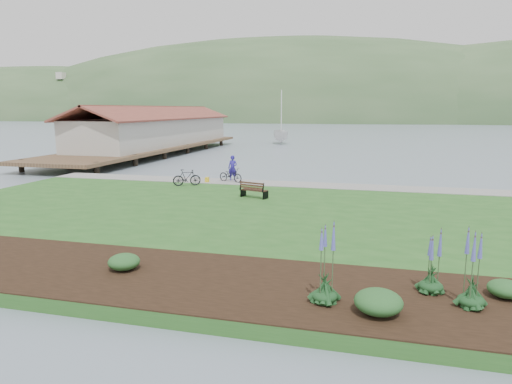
# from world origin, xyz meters

# --- Properties ---
(ground) EXTENTS (600.00, 600.00, 0.00)m
(ground) POSITION_xyz_m (0.00, 0.00, 0.00)
(ground) COLOR slate
(ground) RESTS_ON ground
(lawn) EXTENTS (34.00, 20.00, 0.40)m
(lawn) POSITION_xyz_m (0.00, -2.00, 0.20)
(lawn) COLOR #23541D
(lawn) RESTS_ON ground
(shoreline_path) EXTENTS (34.00, 2.20, 0.03)m
(shoreline_path) POSITION_xyz_m (0.00, 6.90, 0.42)
(shoreline_path) COLOR gray
(shoreline_path) RESTS_ON lawn
(garden_bed) EXTENTS (24.00, 4.40, 0.04)m
(garden_bed) POSITION_xyz_m (3.00, -9.80, 0.42)
(garden_bed) COLOR black
(garden_bed) RESTS_ON lawn
(far_hillside) EXTENTS (580.00, 80.00, 38.00)m
(far_hillside) POSITION_xyz_m (20.00, 170.00, 0.00)
(far_hillside) COLOR #375731
(far_hillside) RESTS_ON ground
(pier_pavilion) EXTENTS (8.00, 36.00, 5.40)m
(pier_pavilion) POSITION_xyz_m (-20.00, 27.52, 2.64)
(pier_pavilion) COLOR #4C3826
(pier_pavilion) RESTS_ON ground
(park_bench) EXTENTS (1.57, 1.01, 0.91)m
(park_bench) POSITION_xyz_m (-1.69, 2.03, 0.85)
(park_bench) COLOR #311C13
(park_bench) RESTS_ON lawn
(person) EXTENTS (0.75, 0.54, 1.97)m
(person) POSITION_xyz_m (-4.55, 7.44, 1.38)
(person) COLOR #2B2095
(person) RESTS_ON lawn
(bicycle_a) EXTENTS (1.16, 1.87, 0.92)m
(bicycle_a) POSITION_xyz_m (-4.50, 6.85, 0.86)
(bicycle_a) COLOR black
(bicycle_a) RESTS_ON lawn
(bicycle_b) EXTENTS (1.24, 1.73, 1.03)m
(bicycle_b) POSITION_xyz_m (-6.68, 4.78, 0.91)
(bicycle_b) COLOR black
(bicycle_b) RESTS_ON lawn
(sailboat) EXTENTS (11.61, 11.73, 24.83)m
(sailboat) POSITION_xyz_m (-8.98, 45.39, 0.00)
(sailboat) COLOR silver
(sailboat) RESTS_ON ground
(pannier) EXTENTS (0.20, 0.31, 0.33)m
(pannier) POSITION_xyz_m (-5.94, 6.33, 0.57)
(pannier) COLOR yellow
(pannier) RESTS_ON lawn
(echium_0) EXTENTS (0.62, 0.62, 2.21)m
(echium_0) POSITION_xyz_m (3.44, -10.51, 1.28)
(echium_0) COLOR #133519
(echium_0) RESTS_ON garden_bed
(echium_1) EXTENTS (0.62, 0.62, 1.75)m
(echium_1) POSITION_xyz_m (6.02, -9.19, 1.08)
(echium_1) COLOR #133519
(echium_1) RESTS_ON garden_bed
(echium_2) EXTENTS (0.62, 0.62, 1.98)m
(echium_2) POSITION_xyz_m (6.84, -9.90, 1.18)
(echium_2) COLOR #133519
(echium_2) RESTS_ON garden_bed
(shrub_0) EXTENTS (0.93, 0.93, 0.46)m
(shrub_0) POSITION_xyz_m (-2.50, -9.68, 0.67)
(shrub_0) COLOR #1E4C21
(shrub_0) RESTS_ON garden_bed
(shrub_1) EXTENTS (1.11, 1.11, 0.56)m
(shrub_1) POSITION_xyz_m (4.71, -10.83, 0.72)
(shrub_1) COLOR #1E4C21
(shrub_1) RESTS_ON garden_bed
(shrub_2) EXTENTS (0.86, 0.86, 0.43)m
(shrub_2) POSITION_xyz_m (7.79, -9.07, 0.65)
(shrub_2) COLOR #1E4C21
(shrub_2) RESTS_ON garden_bed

